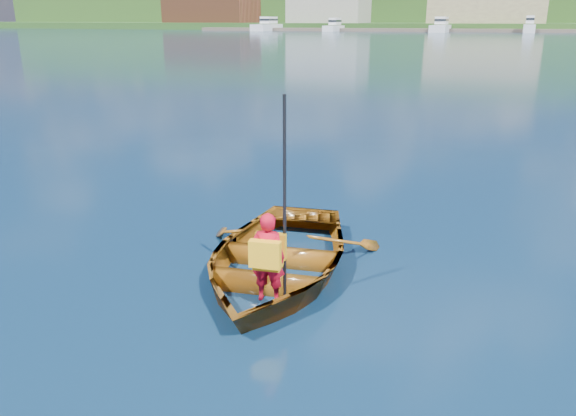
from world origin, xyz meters
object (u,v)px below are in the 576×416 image
(rowboat, at_px, (276,257))
(child_paddler, at_px, (268,255))
(dock, at_px, (500,31))
(marina_yachts, at_px, (493,27))

(rowboat, xyz_separation_m, child_paddler, (0.28, -0.87, 0.42))
(rowboat, distance_m, child_paddler, 1.01)
(child_paddler, height_order, dock, child_paddler)
(child_paddler, xyz_separation_m, marina_yachts, (-3.30, 144.15, 0.70))
(rowboat, height_order, child_paddler, child_paddler)
(rowboat, distance_m, dock, 147.96)
(child_paddler, xyz_separation_m, dock, (-1.75, 148.82, -0.24))
(dock, distance_m, marina_yachts, 5.01)
(rowboat, bearing_deg, child_paddler, -72.33)
(rowboat, distance_m, marina_yachts, 143.32)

